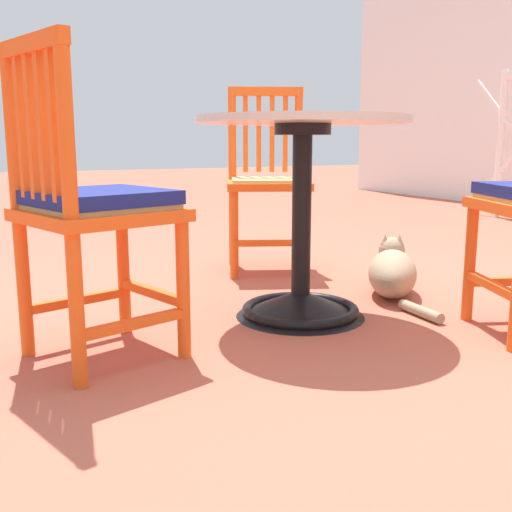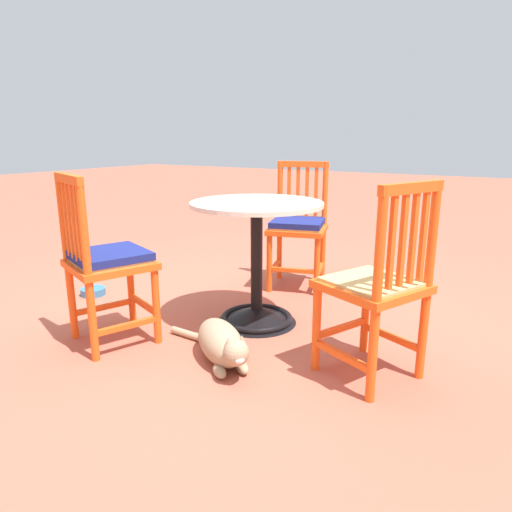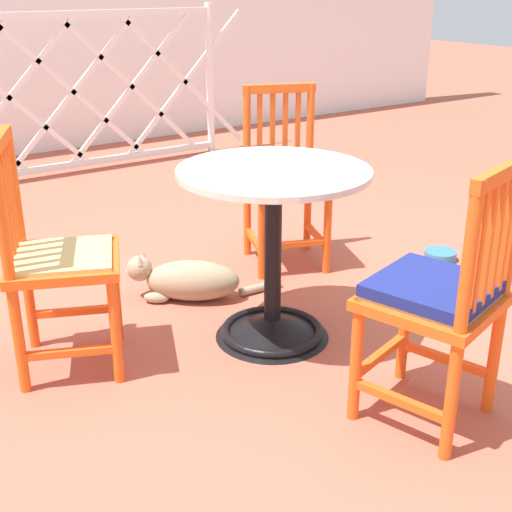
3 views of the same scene
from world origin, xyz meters
name	(u,v)px [view 2 (image 2 of 3)]	position (x,y,z in m)	size (l,w,h in m)	color
ground_plane	(236,322)	(0.00, 0.00, 0.00)	(24.00, 24.00, 0.00)	#AD5642
cafe_table	(257,277)	(-0.11, -0.07, 0.28)	(0.76, 0.76, 0.73)	black
orange_chair_near_fence	(106,262)	(0.43, 0.57, 0.45)	(0.52, 0.52, 0.91)	#EA5619
orange_chair_tucked_in	(377,288)	(-0.90, 0.21, 0.43)	(0.53, 0.53, 0.91)	#EA5619
orange_chair_facing_out	(298,227)	(0.00, -0.83, 0.45)	(0.50, 0.50, 0.91)	#EA5619
tabby_cat	(222,345)	(-0.23, 0.47, 0.10)	(0.68, 0.43, 0.23)	#9E896B
pet_water_bowl	(93,291)	(1.14, 0.11, 0.03)	(0.17, 0.17, 0.05)	teal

